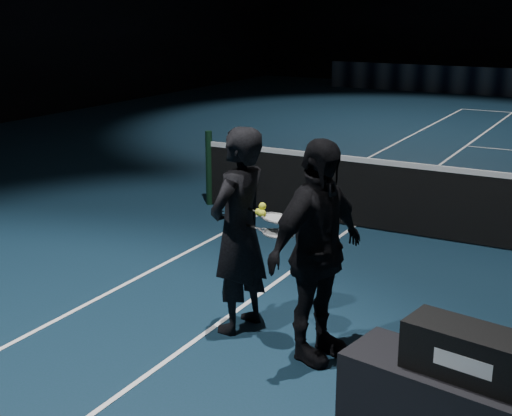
% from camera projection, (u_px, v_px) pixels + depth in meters
% --- Properties ---
extents(net_post_left, '(0.10, 0.10, 1.10)m').
position_uv_depth(net_post_left, '(209.00, 168.00, 10.44)').
color(net_post_left, black).
rests_on(net_post_left, floor).
extents(player_bench, '(1.74, 0.84, 0.50)m').
position_uv_depth(player_bench, '(464.00, 409.00, 4.78)').
color(player_bench, black).
rests_on(player_bench, floor).
extents(racket_bag, '(0.89, 0.50, 0.33)m').
position_uv_depth(racket_bag, '(469.00, 352.00, 4.67)').
color(racket_bag, black).
rests_on(racket_bag, player_bench).
extents(bag_signature, '(0.39, 0.07, 0.11)m').
position_uv_depth(bag_signature, '(462.00, 364.00, 4.51)').
color(bag_signature, white).
rests_on(bag_signature, racket_bag).
extents(player_a, '(0.52, 0.73, 1.87)m').
position_uv_depth(player_a, '(239.00, 231.00, 6.30)').
color(player_a, black).
rests_on(player_a, floor).
extents(player_b, '(0.73, 1.17, 1.87)m').
position_uv_depth(player_b, '(317.00, 252.00, 5.77)').
color(player_b, black).
rests_on(player_b, floor).
extents(racket_lower, '(0.71, 0.35, 0.03)m').
position_uv_depth(racket_lower, '(278.00, 234.00, 6.00)').
color(racket_lower, black).
rests_on(racket_lower, player_a).
extents(racket_upper, '(0.70, 0.31, 0.10)m').
position_uv_depth(racket_upper, '(277.00, 218.00, 6.03)').
color(racket_upper, black).
rests_on(racket_upper, player_b).
extents(tennis_balls, '(0.12, 0.10, 0.12)m').
position_uv_depth(tennis_balls, '(261.00, 211.00, 6.08)').
color(tennis_balls, yellow).
rests_on(tennis_balls, racket_upper).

